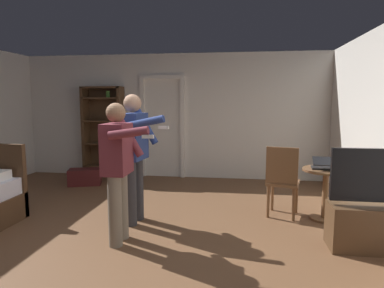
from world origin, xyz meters
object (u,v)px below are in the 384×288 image
Objects in this scene: bookshelf at (104,129)px; bottle_on_table at (340,162)px; laptop at (325,166)px; person_striped_shirt at (134,150)px; tv_flatscreen at (376,220)px; wooden_chair at (282,179)px; person_blue_shirt at (118,165)px; side_table at (326,186)px; suitcase_dark at (85,177)px.

bookshelf reaches higher than bottle_on_table.
laptop is 0.21× the size of person_striped_shirt.
bottle_on_table is at bearing 101.45° from tv_flatscreen.
tv_flatscreen is at bearing -46.82° from wooden_chair.
tv_flatscreen is 4.23× the size of bottle_on_table.
wooden_chair is 2.25m from person_blue_shirt.
side_table is 0.38m from bottle_on_table.
laptop is 2.51m from person_striped_shirt.
person_blue_shirt reaches higher than tv_flatscreen.
bookshelf is 1.92× the size of wooden_chair.
bottle_on_table is 2.82m from person_blue_shirt.
bookshelf is 7.23× the size of bottle_on_table.
person_blue_shirt is 0.94× the size of person_striped_shirt.
bookshelf is 4.69m from bottle_on_table.
side_table is 0.57m from wooden_chair.
laptop is (3.96, -2.17, -0.27)m from bookshelf.
tv_flatscreen is at bearing -68.38° from laptop.
wooden_chair is 0.59× the size of person_striped_shirt.
laptop is (-0.34, 0.86, 0.42)m from tv_flatscreen.
bookshelf reaches higher than tv_flatscreen.
bottle_on_table reaches higher than laptop.
bottle_on_table is 0.76m from wooden_chair.
side_table is at bearing 150.26° from bottle_on_table.
bookshelf is at bearing 151.93° from bottle_on_table.
suitcase_dark is at bearing -97.40° from bookshelf.
wooden_chair is at bearing -31.49° from bookshelf.
person_blue_shirt reaches higher than bottle_on_table.
bottle_on_table is 0.17× the size of person_blue_shirt.
tv_flatscreen reaches higher than side_table.
person_blue_shirt is (-2.80, -0.19, 0.57)m from tv_flatscreen.
tv_flatscreen is 2.86m from person_blue_shirt.
side_table is 1.97× the size of laptop.
bottle_on_table is at bearing 21.08° from person_blue_shirt.
side_table is 0.29m from laptop.
person_striped_shirt is (-2.50, -0.46, 0.50)m from side_table.
person_striped_shirt is at bearing 91.34° from person_blue_shirt.
side_table is at bearing 51.31° from laptop.
person_blue_shirt is at bearing -149.89° from wooden_chair.
wooden_chair is (-0.70, 0.10, -0.27)m from bottle_on_table.
laptop is at bearing -28.70° from bookshelf.
side_table is at bearing 23.72° from person_blue_shirt.
laptop is at bearing 111.62° from tv_flatscreen.
person_striped_shirt is at bearing -171.89° from bottle_on_table.
wooden_chair is 2.05m from person_striped_shirt.
side_table is 4.32m from suitcase_dark.
bookshelf is 5.35× the size of laptop.
person_blue_shirt is at bearing -158.92° from bottle_on_table.
laptop is (-0.03, -0.04, 0.28)m from side_table.
bookshelf is 1.20× the size of person_blue_shirt.
tv_flatscreen is 2.92m from person_striped_shirt.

